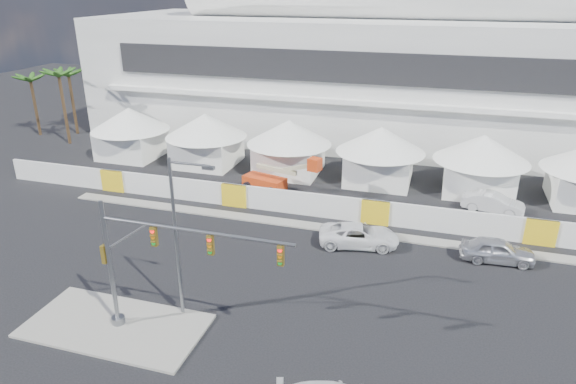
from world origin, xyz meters
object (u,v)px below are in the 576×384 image
(sedan_silver, at_px, (497,250))
(traffic_mast, at_px, (146,264))
(streetlight_median, at_px, (179,229))
(pickup_curb, at_px, (359,235))
(boom_lift, at_px, (272,179))
(lot_car_a, at_px, (493,203))

(sedan_silver, height_order, traffic_mast, traffic_mast)
(traffic_mast, distance_m, streetlight_median, 2.53)
(pickup_curb, xyz_separation_m, boom_lift, (-9.47, 8.39, 0.26))
(pickup_curb, relative_size, traffic_mast, 0.54)
(lot_car_a, bearing_deg, boom_lift, 103.19)
(traffic_mast, distance_m, boom_lift, 21.97)
(pickup_curb, xyz_separation_m, traffic_mast, (-9.04, -13.34, 3.53))
(lot_car_a, bearing_deg, sedan_silver, -170.68)
(sedan_silver, xyz_separation_m, traffic_mast, (-18.51, -13.79, 3.49))
(lot_car_a, xyz_separation_m, streetlight_median, (-17.81, -20.45, 4.73))
(streetlight_median, height_order, boom_lift, streetlight_median)
(sedan_silver, xyz_separation_m, pickup_curb, (-9.47, -0.46, -0.03))
(pickup_curb, xyz_separation_m, streetlight_median, (-8.08, -11.33, 4.74))
(sedan_silver, relative_size, lot_car_a, 0.99)
(traffic_mast, bearing_deg, streetlight_median, 64.42)
(pickup_curb, xyz_separation_m, lot_car_a, (9.73, 9.12, 0.01))
(sedan_silver, height_order, boom_lift, boom_lift)
(boom_lift, bearing_deg, traffic_mast, -73.84)
(sedan_silver, bearing_deg, pickup_curb, 89.19)
(traffic_mast, bearing_deg, sedan_silver, 36.69)
(sedan_silver, distance_m, pickup_curb, 9.48)
(lot_car_a, bearing_deg, streetlight_median, 149.96)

